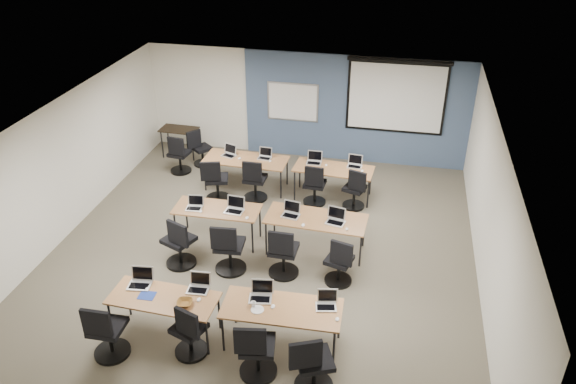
% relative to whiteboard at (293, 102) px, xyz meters
% --- Properties ---
extents(floor, '(8.00, 9.00, 0.02)m').
position_rel_whiteboard_xyz_m(floor, '(0.30, -4.43, -1.45)').
color(floor, '#6B6354').
rests_on(floor, ground).
extents(ceiling, '(8.00, 9.00, 0.02)m').
position_rel_whiteboard_xyz_m(ceiling, '(0.30, -4.43, 1.25)').
color(ceiling, white).
rests_on(ceiling, ground).
extents(wall_back, '(8.00, 0.04, 2.70)m').
position_rel_whiteboard_xyz_m(wall_back, '(0.30, 0.07, -0.10)').
color(wall_back, beige).
rests_on(wall_back, ground).
extents(wall_left, '(0.04, 9.00, 2.70)m').
position_rel_whiteboard_xyz_m(wall_left, '(-3.70, -4.43, -0.10)').
color(wall_left, beige).
rests_on(wall_left, ground).
extents(wall_right, '(0.04, 9.00, 2.70)m').
position_rel_whiteboard_xyz_m(wall_right, '(4.30, -4.43, -0.10)').
color(wall_right, beige).
rests_on(wall_right, ground).
extents(blue_accent_panel, '(5.50, 0.04, 2.70)m').
position_rel_whiteboard_xyz_m(blue_accent_panel, '(1.55, 0.04, -0.10)').
color(blue_accent_panel, '#3D5977').
rests_on(blue_accent_panel, wall_back).
extents(whiteboard, '(1.28, 0.03, 0.98)m').
position_rel_whiteboard_xyz_m(whiteboard, '(0.00, 0.00, 0.00)').
color(whiteboard, '#B2B7C1').
rests_on(whiteboard, wall_back).
extents(projector_screen, '(2.40, 0.10, 1.82)m').
position_rel_whiteboard_xyz_m(projector_screen, '(2.50, -0.02, 0.44)').
color(projector_screen, black).
rests_on(projector_screen, wall_back).
extents(training_table_front_left, '(1.67, 0.70, 0.73)m').
position_rel_whiteboard_xyz_m(training_table_front_left, '(-0.62, -6.80, -0.77)').
color(training_table_front_left, olive).
rests_on(training_table_front_left, floor).
extents(training_table_front_right, '(1.80, 0.75, 0.73)m').
position_rel_whiteboard_xyz_m(training_table_front_right, '(1.20, -6.65, -0.77)').
color(training_table_front_right, brown).
rests_on(training_table_front_right, floor).
extents(training_table_mid_left, '(1.67, 0.70, 0.73)m').
position_rel_whiteboard_xyz_m(training_table_mid_left, '(-0.65, -4.12, -0.77)').
color(training_table_mid_left, olive).
rests_on(training_table_mid_left, floor).
extents(training_table_mid_right, '(1.90, 0.79, 0.73)m').
position_rel_whiteboard_xyz_m(training_table_mid_right, '(1.29, -4.07, -0.76)').
color(training_table_mid_right, '#9E753D').
rests_on(training_table_mid_right, floor).
extents(training_table_back_left, '(1.90, 0.79, 0.73)m').
position_rel_whiteboard_xyz_m(training_table_back_left, '(-0.69, -1.92, -0.76)').
color(training_table_back_left, brown).
rests_on(training_table_back_left, floor).
extents(training_table_back_right, '(1.74, 0.73, 0.73)m').
position_rel_whiteboard_xyz_m(training_table_back_right, '(1.32, -1.96, -0.77)').
color(training_table_back_right, brown).
rests_on(training_table_back_right, floor).
extents(laptop_0, '(0.35, 0.30, 0.27)m').
position_rel_whiteboard_xyz_m(laptop_0, '(-1.09, -6.57, -0.65)').
color(laptop_0, '#A7A7A8').
rests_on(laptop_0, training_table_front_left).
extents(mouse_0, '(0.07, 0.10, 0.04)m').
position_rel_whiteboard_xyz_m(mouse_0, '(-0.94, -6.68, -0.71)').
color(mouse_0, white).
rests_on(mouse_0, training_table_front_left).
extents(task_chair_0, '(0.55, 0.55, 1.02)m').
position_rel_whiteboard_xyz_m(task_chair_0, '(-1.28, -7.43, -1.03)').
color(task_chair_0, black).
rests_on(task_chair_0, floor).
extents(laptop_1, '(0.33, 0.28, 0.25)m').
position_rel_whiteboard_xyz_m(laptop_1, '(-0.16, -6.49, -0.66)').
color(laptop_1, silver).
rests_on(laptop_1, training_table_front_left).
extents(mouse_1, '(0.08, 0.11, 0.03)m').
position_rel_whiteboard_xyz_m(mouse_1, '(-0.07, -6.75, -0.71)').
color(mouse_1, white).
rests_on(mouse_1, training_table_front_left).
extents(task_chair_1, '(0.52, 0.50, 0.98)m').
position_rel_whiteboard_xyz_m(task_chair_1, '(-0.09, -7.16, -1.04)').
color(task_chair_1, black).
rests_on(task_chair_1, floor).
extents(laptop_2, '(0.35, 0.29, 0.26)m').
position_rel_whiteboard_xyz_m(laptop_2, '(0.84, -6.49, -0.66)').
color(laptop_2, silver).
rests_on(laptop_2, training_table_front_right).
extents(mouse_2, '(0.08, 0.11, 0.03)m').
position_rel_whiteboard_xyz_m(mouse_2, '(1.07, -6.67, -0.71)').
color(mouse_2, white).
rests_on(mouse_2, training_table_front_right).
extents(task_chair_2, '(0.56, 0.56, 1.03)m').
position_rel_whiteboard_xyz_m(task_chair_2, '(0.98, -7.33, -1.02)').
color(task_chair_2, black).
rests_on(task_chair_2, floor).
extents(laptop_3, '(0.31, 0.26, 0.24)m').
position_rel_whiteboard_xyz_m(laptop_3, '(1.85, -6.47, -0.66)').
color(laptop_3, '#B2B1B6').
rests_on(laptop_3, training_table_front_right).
extents(mouse_3, '(0.08, 0.10, 0.03)m').
position_rel_whiteboard_xyz_m(mouse_3, '(2.05, -6.74, -0.71)').
color(mouse_3, white).
rests_on(mouse_3, training_table_front_right).
extents(task_chair_3, '(0.59, 0.56, 1.03)m').
position_rel_whiteboard_xyz_m(task_chair_3, '(1.80, -7.43, -1.02)').
color(task_chair_3, black).
rests_on(task_chair_3, floor).
extents(laptop_4, '(0.31, 0.26, 0.23)m').
position_rel_whiteboard_xyz_m(laptop_4, '(-1.07, -4.19, -0.66)').
color(laptop_4, silver).
rests_on(laptop_4, training_table_mid_left).
extents(mouse_4, '(0.07, 0.09, 0.03)m').
position_rel_whiteboard_xyz_m(mouse_4, '(-0.91, -4.31, -0.71)').
color(mouse_4, white).
rests_on(mouse_4, training_table_mid_left).
extents(task_chair_4, '(0.60, 0.56, 1.04)m').
position_rel_whiteboard_xyz_m(task_chair_4, '(-1.07, -5.08, -1.02)').
color(task_chair_4, black).
rests_on(task_chair_4, floor).
extents(laptop_5, '(0.35, 0.30, 0.27)m').
position_rel_whiteboard_xyz_m(laptop_5, '(-0.29, -4.13, -0.65)').
color(laptop_5, '#ACACAD').
rests_on(laptop_5, training_table_mid_left).
extents(mouse_5, '(0.08, 0.11, 0.04)m').
position_rel_whiteboard_xyz_m(mouse_5, '(0.02, -4.35, -0.71)').
color(mouse_5, white).
rests_on(mouse_5, training_table_mid_left).
extents(task_chair_5, '(0.58, 0.58, 1.05)m').
position_rel_whiteboard_xyz_m(task_chair_5, '(-0.14, -5.05, -1.01)').
color(task_chair_5, black).
rests_on(task_chair_5, floor).
extents(laptop_6, '(0.33, 0.28, 0.25)m').
position_rel_whiteboard_xyz_m(laptop_6, '(0.80, -4.05, -0.66)').
color(laptop_6, '#A3A3AC').
rests_on(laptop_6, training_table_mid_right).
extents(mouse_6, '(0.06, 0.10, 0.04)m').
position_rel_whiteboard_xyz_m(mouse_6, '(1.10, -4.38, -0.71)').
color(mouse_6, white).
rests_on(mouse_6, training_table_mid_right).
extents(task_chair_6, '(0.55, 0.55, 1.03)m').
position_rel_whiteboard_xyz_m(task_chair_6, '(0.85, -4.96, -1.02)').
color(task_chair_6, black).
rests_on(task_chair_6, floor).
extents(laptop_7, '(0.34, 0.29, 0.26)m').
position_rel_whiteboard_xyz_m(laptop_7, '(1.66, -4.12, -0.66)').
color(laptop_7, '#BAB9C7').
rests_on(laptop_7, training_table_mid_right).
extents(mouse_7, '(0.08, 0.10, 0.03)m').
position_rel_whiteboard_xyz_m(mouse_7, '(1.90, -4.34, -0.71)').
color(mouse_7, white).
rests_on(mouse_7, training_table_mid_right).
extents(task_chair_7, '(0.50, 0.49, 0.97)m').
position_rel_whiteboard_xyz_m(task_chair_7, '(1.86, -4.99, -1.05)').
color(task_chair_7, black).
rests_on(task_chair_7, floor).
extents(laptop_8, '(0.32, 0.27, 0.24)m').
position_rel_whiteboard_xyz_m(laptop_8, '(-1.11, -1.80, -0.66)').
color(laptop_8, '#AEAEB3').
rests_on(laptop_8, training_table_back_left).
extents(mouse_8, '(0.07, 0.11, 0.04)m').
position_rel_whiteboard_xyz_m(mouse_8, '(-0.83, -1.94, -0.71)').
color(mouse_8, white).
rests_on(mouse_8, training_table_back_left).
extents(task_chair_8, '(0.55, 0.54, 1.02)m').
position_rel_whiteboard_xyz_m(task_chair_8, '(-1.19, -2.63, -1.03)').
color(task_chair_8, black).
rests_on(task_chair_8, floor).
extents(laptop_9, '(0.30, 0.25, 0.23)m').
position_rel_whiteboard_xyz_m(laptop_9, '(-0.28, -1.77, -0.66)').
color(laptop_9, silver).
rests_on(laptop_9, training_table_back_left).
extents(mouse_9, '(0.07, 0.10, 0.03)m').
position_rel_whiteboard_xyz_m(mouse_9, '(-0.12, -1.92, -0.71)').
color(mouse_9, white).
rests_on(mouse_9, training_table_back_left).
extents(task_chair_9, '(0.53, 0.53, 1.01)m').
position_rel_whiteboard_xyz_m(task_chair_9, '(-0.36, -2.43, -1.03)').
color(task_chair_9, black).
rests_on(task_chair_9, floor).
extents(laptop_10, '(0.33, 0.28, 0.25)m').
position_rel_whiteboard_xyz_m(laptop_10, '(0.86, -1.77, -0.66)').
color(laptop_10, silver).
rests_on(laptop_10, training_table_back_right).
extents(mouse_10, '(0.08, 0.10, 0.03)m').
position_rel_whiteboard_xyz_m(mouse_10, '(1.14, -1.86, -0.71)').
color(mouse_10, white).
rests_on(mouse_10, training_table_back_right).
extents(task_chair_10, '(0.50, 0.50, 0.99)m').
position_rel_whiteboard_xyz_m(task_chair_10, '(0.97, -2.35, -1.04)').
color(task_chair_10, black).
rests_on(task_chair_10, floor).
extents(laptop_11, '(0.32, 0.27, 0.24)m').
position_rel_whiteboard_xyz_m(laptop_11, '(1.76, -1.76, -0.66)').
color(laptop_11, silver).
rests_on(laptop_11, training_table_back_right).
extents(mouse_11, '(0.09, 0.11, 0.03)m').
position_rel_whiteboard_xyz_m(mouse_11, '(1.95, -1.98, -0.71)').
color(mouse_11, white).
rests_on(mouse_11, training_table_back_right).
extents(task_chair_11, '(0.49, 0.48, 0.96)m').
position_rel_whiteboard_xyz_m(task_chair_11, '(1.85, -2.33, -1.05)').
color(task_chair_11, black).
rests_on(task_chair_11, floor).
extents(blue_mousepad, '(0.26, 0.22, 0.01)m').
position_rel_whiteboard_xyz_m(blue_mousepad, '(-0.88, -6.81, -0.72)').
color(blue_mousepad, '#1E3895').
rests_on(blue_mousepad, training_table_front_left).
extents(snack_bowl, '(0.31, 0.31, 0.06)m').
position_rel_whiteboard_xyz_m(snack_bowl, '(-0.24, -6.88, -0.69)').
color(snack_bowl, brown).
rests_on(snack_bowl, training_table_front_left).
extents(snack_plate, '(0.24, 0.24, 0.01)m').
position_rel_whiteboard_xyz_m(snack_plate, '(0.86, -6.78, -0.71)').
color(snack_plate, white).
rests_on(snack_plate, training_table_front_right).
extents(coffee_cup, '(0.09, 0.09, 0.06)m').
position_rel_whiteboard_xyz_m(coffee_cup, '(0.78, -6.72, -0.68)').
color(coffee_cup, silver).
rests_on(coffee_cup, snack_plate).
extents(utility_table, '(0.94, 0.52, 0.75)m').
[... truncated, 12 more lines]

